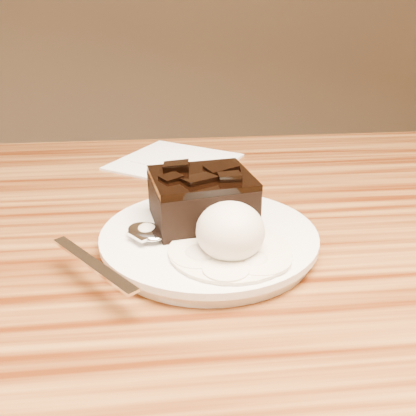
{
  "coord_description": "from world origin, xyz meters",
  "views": [
    {
      "loc": [
        -0.07,
        -0.44,
        0.99
      ],
      "look_at": [
        -0.02,
        0.01,
        0.79
      ],
      "focal_mm": 42.09,
      "sensor_mm": 36.0,
      "label": 1
    }
  ],
  "objects": [
    {
      "name": "plate",
      "position": [
        -0.02,
        -0.0,
        0.76
      ],
      "size": [
        0.22,
        0.22,
        0.02
      ],
      "primitive_type": "cylinder",
      "color": "white",
      "rests_on": "dining_table"
    },
    {
      "name": "brownie",
      "position": [
        -0.02,
        0.02,
        0.79
      ],
      "size": [
        0.11,
        0.1,
        0.05
      ],
      "primitive_type": "cube",
      "rotation": [
        0.0,
        0.0,
        0.16
      ],
      "color": "black",
      "rests_on": "plate"
    },
    {
      "name": "ice_cream_scoop",
      "position": [
        -0.0,
        -0.04,
        0.79
      ],
      "size": [
        0.06,
        0.07,
        0.05
      ],
      "primitive_type": "ellipsoid",
      "color": "white",
      "rests_on": "plate"
    },
    {
      "name": "melt_puddle",
      "position": [
        -0.0,
        -0.04,
        0.77
      ],
      "size": [
        0.11,
        0.11,
        0.0
      ],
      "primitive_type": "cylinder",
      "color": "white",
      "rests_on": "plate"
    },
    {
      "name": "spoon",
      "position": [
        -0.08,
        -0.01,
        0.77
      ],
      "size": [
        0.14,
        0.16,
        0.01
      ],
      "primitive_type": null,
      "rotation": [
        0.0,
        0.0,
        0.65
      ],
      "color": "silver",
      "rests_on": "plate"
    },
    {
      "name": "napkin",
      "position": [
        -0.04,
        0.27,
        0.75
      ],
      "size": [
        0.22,
        0.22,
        0.01
      ],
      "primitive_type": "cube",
      "rotation": [
        0.0,
        0.0,
        -0.6
      ],
      "color": "white",
      "rests_on": "dining_table"
    },
    {
      "name": "crumb_a",
      "position": [
        0.0,
        0.01,
        0.77
      ],
      "size": [
        0.01,
        0.01,
        0.0
      ],
      "primitive_type": "cube",
      "rotation": [
        0.0,
        0.0,
        0.17
      ],
      "color": "black",
      "rests_on": "plate"
    },
    {
      "name": "crumb_b",
      "position": [
        0.03,
        -0.03,
        0.77
      ],
      "size": [
        0.01,
        0.01,
        0.0
      ],
      "primitive_type": "cube",
      "rotation": [
        0.0,
        0.0,
        0.78
      ],
      "color": "black",
      "rests_on": "plate"
    }
  ]
}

